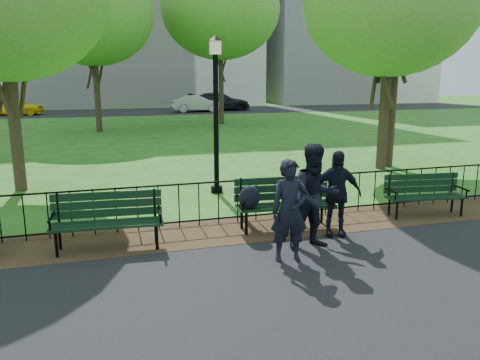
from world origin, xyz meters
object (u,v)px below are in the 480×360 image
object	(u,v)px
person_mid	(315,197)
person_right	(336,194)
park_bench_main	(272,197)
taxi	(14,106)
sedan_dark	(220,102)
tree_near_e	(392,1)
tree_far_c	(92,13)
person_left	(290,211)
lamppost	(216,110)
park_bench_left_a	(107,215)
park_bench_right_a	(424,190)
tree_far_e	(221,8)
sedan_silver	(197,104)

from	to	relation	value
person_mid	person_right	distance (m)	0.81
park_bench_main	taxi	world-z (taller)	taxi
sedan_dark	tree_near_e	bearing A→B (deg)	178.90
park_bench_main	tree_far_c	world-z (taller)	tree_far_c
tree_near_e	person_left	world-z (taller)	tree_near_e
park_bench_main	person_left	xyz separation A→B (m)	(-0.29, -1.56, 0.18)
person_left	lamppost	bearing A→B (deg)	98.91
park_bench_left_a	park_bench_right_a	distance (m)	6.55
park_bench_right_a	tree_far_e	distance (m)	21.99
tree_near_e	tree_far_e	xyz separation A→B (m)	(-1.20, 16.07, 1.88)
tree_far_e	person_left	world-z (taller)	tree_far_e
park_bench_right_a	sedan_silver	xyz separation A→B (m)	(1.64, 31.84, 0.17)
person_mid	sedan_silver	world-z (taller)	person_mid
tree_near_e	taxi	distance (m)	31.86
park_bench_main	sedan_dark	world-z (taller)	sedan_dark
park_bench_main	sedan_dark	xyz separation A→B (m)	(7.51, 33.18, 0.14)
tree_near_e	person_right	distance (m)	8.48
tree_far_e	sedan_silver	distance (m)	12.60
park_bench_left_a	tree_near_e	world-z (taller)	tree_near_e
park_bench_right_a	taxi	bearing A→B (deg)	119.14
lamppost	taxi	bearing A→B (deg)	107.20
park_bench_right_a	tree_near_e	world-z (taller)	tree_near_e
sedan_dark	lamppost	bearing A→B (deg)	168.02
taxi	tree_far_e	bearing A→B (deg)	-121.64
tree_far_c	park_bench_right_a	bearing A→B (deg)	-70.74
sedan_silver	sedan_dark	xyz separation A→B (m)	(2.39, 1.34, 0.08)
park_bench_main	park_bench_left_a	size ratio (longest dim) A/B	1.03
tree_near_e	park_bench_main	bearing A→B (deg)	-139.12
park_bench_left_a	sedan_silver	distance (m)	32.99
park_bench_left_a	person_mid	xyz separation A→B (m)	(3.43, -1.02, 0.31)
person_right	taxi	xyz separation A→B (m)	(-10.38, 33.30, -0.07)
park_bench_main	tree_far_e	size ratio (longest dim) A/B	0.19
park_bench_main	person_right	size ratio (longest dim) A/B	1.22
person_right	sedan_silver	bearing A→B (deg)	99.20
park_bench_main	tree_far_c	xyz separation A→B (m)	(-3.06, 18.75, 5.57)
person_mid	sedan_silver	distance (m)	33.32
taxi	person_right	bearing A→B (deg)	-154.23
park_bench_left_a	person_mid	distance (m)	3.59
park_bench_left_a	tree_far_c	bearing A→B (deg)	94.15
tree_near_e	tree_far_e	world-z (taller)	tree_far_e
park_bench_main	person_left	distance (m)	1.59
lamppost	sedan_silver	distance (m)	29.10
sedan_silver	person_mid	bearing A→B (deg)	171.57
tree_far_c	person_mid	world-z (taller)	tree_far_c
park_bench_right_a	park_bench_main	bearing A→B (deg)	-172.28
park_bench_left_a	taxi	xyz separation A→B (m)	(-6.30, 32.76, 0.14)
person_right	taxi	size ratio (longest dim) A/B	0.37
park_bench_left_a	park_bench_right_a	bearing A→B (deg)	5.16
person_mid	park_bench_right_a	bearing A→B (deg)	17.72
sedan_silver	sedan_dark	world-z (taller)	sedan_dark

